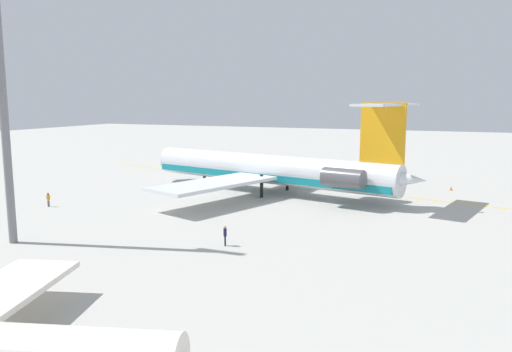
% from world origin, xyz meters
% --- Properties ---
extents(ground, '(285.32, 285.32, 0.00)m').
position_xyz_m(ground, '(0.00, 0.00, 0.00)').
color(ground, '#B7B5AD').
extents(main_jetliner, '(41.15, 36.73, 12.10)m').
position_xyz_m(main_jetliner, '(-1.49, 4.50, 3.30)').
color(main_jetliner, silver).
rests_on(main_jetliner, ground).
extents(ground_crew_near_nose, '(0.29, 0.45, 1.79)m').
position_xyz_m(ground_crew_near_nose, '(-5.91, 28.74, 1.13)').
color(ground_crew_near_nose, black).
rests_on(ground_crew_near_nose, ground).
extents(ground_crew_near_tail, '(0.40, 0.26, 1.65)m').
position_xyz_m(ground_crew_near_tail, '(20.14, 22.26, 1.04)').
color(ground_crew_near_tail, black).
rests_on(ground_crew_near_tail, ground).
extents(safety_cone_nose, '(0.40, 0.40, 0.55)m').
position_xyz_m(safety_cone_nose, '(19.35, -11.86, 0.28)').
color(safety_cone_nose, '#EA590F').
rests_on(safety_cone_nose, ground).
extents(safety_cone_wingtip, '(0.40, 0.40, 0.55)m').
position_xyz_m(safety_cone_wingtip, '(-23.17, -7.10, 0.28)').
color(safety_cone_wingtip, '#EA590F').
rests_on(safety_cone_wingtip, ground).
extents(taxiway_centreline, '(73.74, 18.10, 0.01)m').
position_xyz_m(taxiway_centreline, '(-0.36, -3.88, 0.00)').
color(taxiway_centreline, gold).
rests_on(taxiway_centreline, ground).
extents(light_mast, '(4.00, 0.70, 25.85)m').
position_xyz_m(light_mast, '(11.75, 34.92, 14.14)').
color(light_mast, slate).
rests_on(light_mast, ground).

